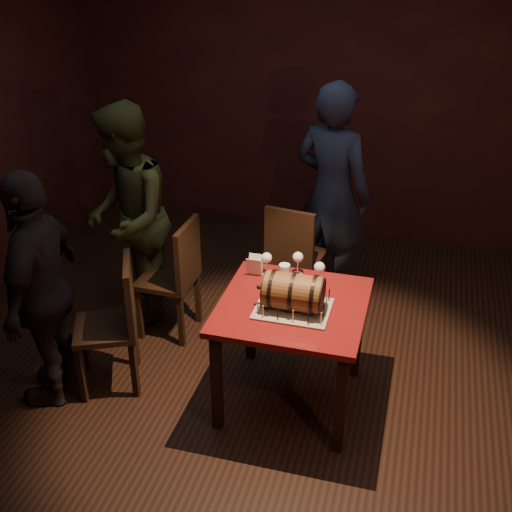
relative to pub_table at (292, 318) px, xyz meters
name	(u,v)px	position (x,y,z in m)	size (l,w,h in m)	color
room_shell	(270,195)	(-0.19, 0.13, 0.76)	(5.04, 5.04, 2.80)	black
pub_table	(292,318)	(0.00, 0.00, 0.00)	(0.90, 0.90, 0.75)	#510D0F
cake_board	(293,309)	(0.02, -0.07, 0.12)	(0.45, 0.35, 0.01)	gray
barrel_cake	(293,292)	(0.01, -0.07, 0.24)	(0.41, 0.24, 0.24)	brown
birthday_candles	(293,302)	(0.02, -0.07, 0.16)	(0.40, 0.30, 0.09)	#DCD684
wine_glass_left	(267,259)	(-0.25, 0.31, 0.23)	(0.07, 0.07, 0.16)	silver
wine_glass_mid	(298,258)	(-0.05, 0.38, 0.23)	(0.07, 0.07, 0.16)	silver
wine_glass_right	(319,268)	(0.11, 0.28, 0.23)	(0.07, 0.07, 0.16)	silver
pint_of_ale	(284,275)	(-0.10, 0.21, 0.18)	(0.07, 0.07, 0.15)	silver
menu_card	(255,266)	(-0.32, 0.29, 0.17)	(0.10, 0.05, 0.13)	white
chair_back	(293,253)	(-0.23, 1.08, -0.12)	(0.46, 0.46, 0.93)	black
chair_left_rear	(176,272)	(-1.00, 0.55, -0.12)	(0.41, 0.41, 0.93)	black
chair_left_front	(117,318)	(-1.16, -0.13, -0.12)	(0.53, 0.53, 0.93)	black
person_back	(332,194)	(0.00, 1.44, 0.26)	(0.66, 0.43, 1.81)	#1B2236
person_left_rear	(126,219)	(-1.42, 0.64, 0.23)	(0.84, 0.66, 1.73)	#363D1E
person_left_front	(42,290)	(-1.53, -0.33, 0.16)	(0.94, 0.39, 1.60)	black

